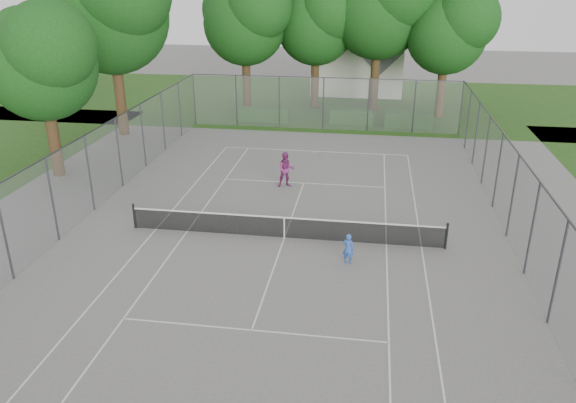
# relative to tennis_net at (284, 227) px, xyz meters

# --- Properties ---
(ground) EXTENTS (120.00, 120.00, 0.00)m
(ground) POSITION_rel_tennis_net_xyz_m (0.00, 0.00, -0.51)
(ground) COLOR slate
(ground) RESTS_ON ground
(grass_far) EXTENTS (60.00, 20.00, 0.00)m
(grass_far) POSITION_rel_tennis_net_xyz_m (0.00, 26.00, -0.51)
(grass_far) COLOR #214513
(grass_far) RESTS_ON ground
(court_markings) EXTENTS (11.03, 23.83, 0.01)m
(court_markings) POSITION_rel_tennis_net_xyz_m (0.00, 0.00, -0.50)
(court_markings) COLOR silver
(court_markings) RESTS_ON ground
(tennis_net) EXTENTS (12.87, 0.10, 1.10)m
(tennis_net) POSITION_rel_tennis_net_xyz_m (0.00, 0.00, 0.00)
(tennis_net) COLOR black
(tennis_net) RESTS_ON ground
(perimeter_fence) EXTENTS (18.08, 34.08, 3.52)m
(perimeter_fence) POSITION_rel_tennis_net_xyz_m (0.00, 0.00, 1.30)
(perimeter_fence) COLOR #38383D
(perimeter_fence) RESTS_ON ground
(tree_far_left) EXTENTS (7.01, 6.40, 10.08)m
(tree_far_left) POSITION_rel_tennis_net_xyz_m (-6.26, 21.81, 6.42)
(tree_far_left) COLOR #3C2815
(tree_far_left) RESTS_ON ground
(tree_far_midleft) EXTENTS (6.77, 6.18, 9.73)m
(tree_far_midleft) POSITION_rel_tennis_net_xyz_m (-1.18, 23.42, 6.17)
(tree_far_midleft) COLOR #3C2815
(tree_far_midleft) RESTS_ON ground
(tree_far_midright) EXTENTS (7.99, 7.29, 11.48)m
(tree_far_midright) POSITION_rel_tennis_net_xyz_m (3.43, 23.08, 7.38)
(tree_far_midright) COLOR #3C2815
(tree_far_midright) RESTS_ON ground
(tree_far_right) EXTENTS (6.44, 5.88, 9.26)m
(tree_far_right) POSITION_rel_tennis_net_xyz_m (8.24, 21.74, 5.85)
(tree_far_right) COLOR #3C2815
(tree_far_right) RESTS_ON ground
(tree_side_back) EXTENTS (8.17, 7.46, 11.74)m
(tree_side_back) POSITION_rel_tennis_net_xyz_m (-12.85, 13.77, 7.56)
(tree_side_back) COLOR #3C2815
(tree_side_back) RESTS_ON ground
(tree_side_front) EXTENTS (6.23, 5.69, 8.95)m
(tree_side_front) POSITION_rel_tennis_net_xyz_m (-12.97, 5.67, 5.64)
(tree_side_front) COLOR #3C2815
(tree_side_front) RESTS_ON ground
(hedge_left) EXTENTS (3.61, 1.08, 0.90)m
(hedge_left) POSITION_rel_tennis_net_xyz_m (-4.39, 18.65, -0.06)
(hedge_left) COLOR #1E4A17
(hedge_left) RESTS_ON ground
(hedge_mid) EXTENTS (3.03, 0.86, 0.95)m
(hedge_mid) POSITION_rel_tennis_net_xyz_m (1.85, 18.75, -0.04)
(hedge_mid) COLOR #1E4A17
(hedge_mid) RESTS_ON ground
(hedge_right) EXTENTS (3.29, 1.21, 0.99)m
(hedge_right) POSITION_rel_tennis_net_xyz_m (5.80, 18.56, -0.02)
(hedge_right) COLOR #1E4A17
(hedge_right) RESTS_ON ground
(house) EXTENTS (7.70, 5.96, 9.58)m
(house) POSITION_rel_tennis_net_xyz_m (1.80, 30.18, 3.34)
(house) COLOR silver
(house) RESTS_ON ground
(girl_player) EXTENTS (0.49, 0.38, 1.19)m
(girl_player) POSITION_rel_tennis_net_xyz_m (2.66, -1.73, 0.09)
(girl_player) COLOR #315BB9
(girl_player) RESTS_ON ground
(woman_player) EXTENTS (1.02, 0.90, 1.77)m
(woman_player) POSITION_rel_tennis_net_xyz_m (-0.82, 5.83, 0.38)
(woman_player) COLOR #832B6A
(woman_player) RESTS_ON ground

